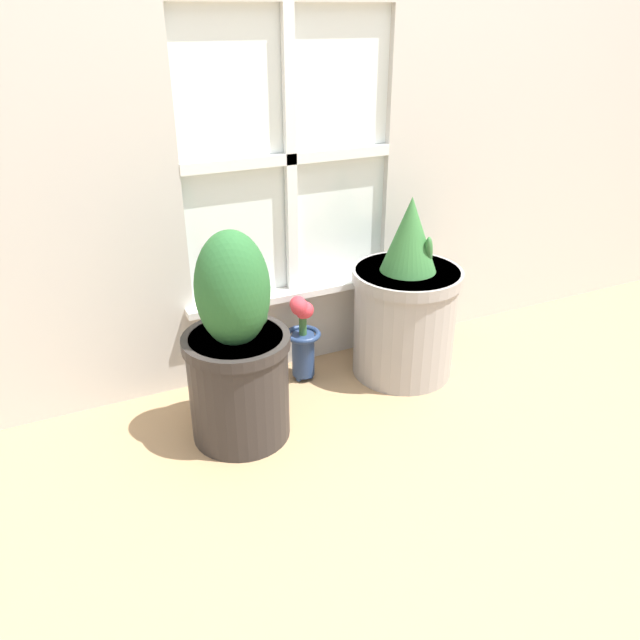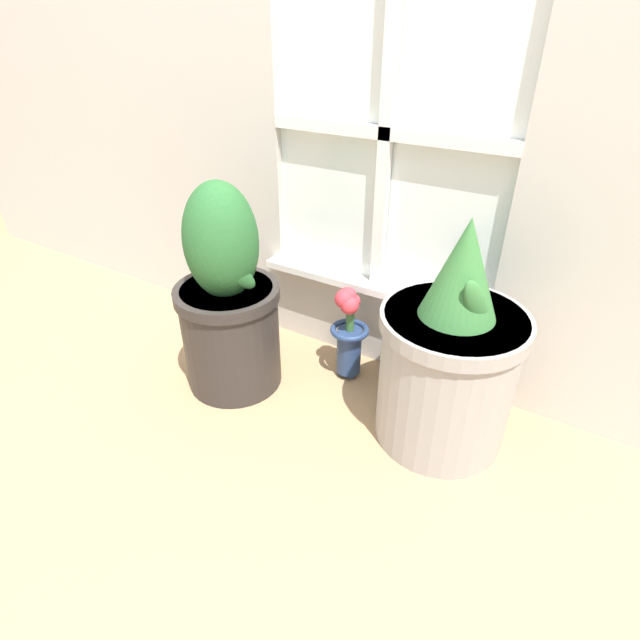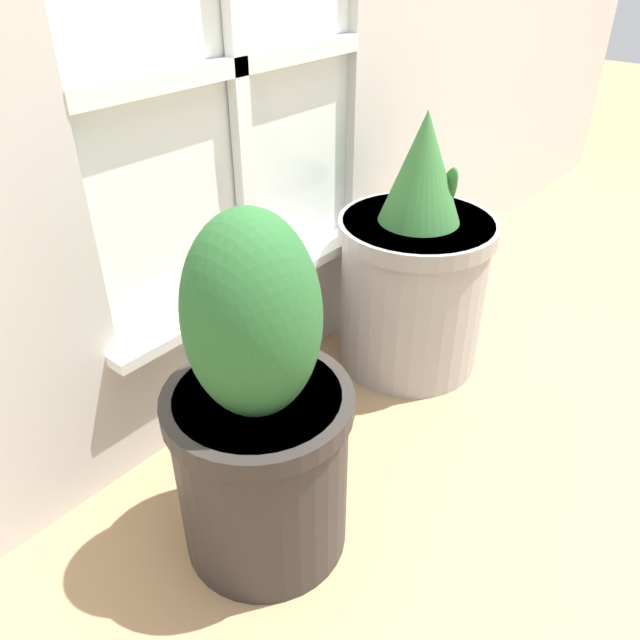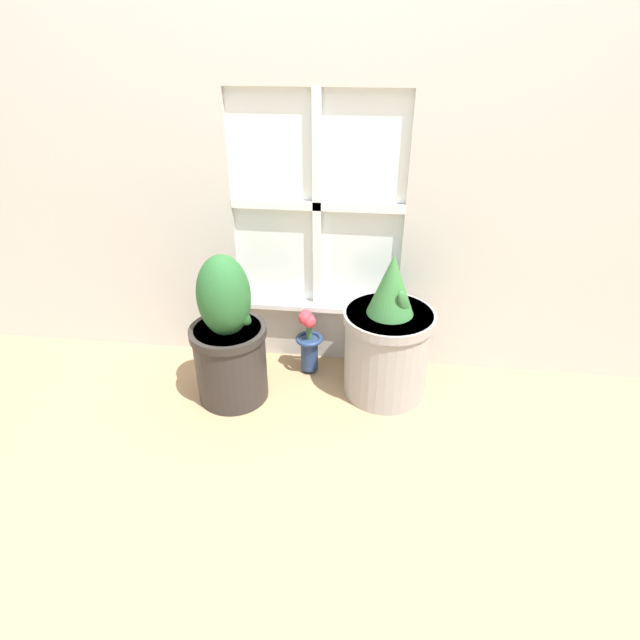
{
  "view_description": "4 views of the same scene",
  "coord_description": "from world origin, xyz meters",
  "views": [
    {
      "loc": [
        -0.79,
        -1.36,
        1.19
      ],
      "look_at": [
        -0.02,
        0.27,
        0.3
      ],
      "focal_mm": 35.0,
      "sensor_mm": 36.0,
      "label": 1
    },
    {
      "loc": [
        0.59,
        -0.78,
        1.04
      ],
      "look_at": [
        -0.05,
        0.27,
        0.28
      ],
      "focal_mm": 28.0,
      "sensor_mm": 36.0,
      "label": 2
    },
    {
      "loc": [
        -0.86,
        -0.39,
        0.99
      ],
      "look_at": [
        -0.05,
        0.29,
        0.31
      ],
      "focal_mm": 35.0,
      "sensor_mm": 36.0,
      "label": 3
    },
    {
      "loc": [
        0.25,
        -1.49,
        1.4
      ],
      "look_at": [
        0.04,
        0.28,
        0.36
      ],
      "focal_mm": 28.0,
      "sensor_mm": 36.0,
      "label": 4
    }
  ],
  "objects": [
    {
      "name": "potted_plant_left",
      "position": [
        -0.33,
        0.19,
        0.28
      ],
      "size": [
        0.32,
        0.32,
        0.66
      ],
      "color": "#2D2826",
      "rests_on": "ground_plane"
    },
    {
      "name": "ground_plane",
      "position": [
        0.0,
        0.0,
        0.0
      ],
      "size": [
        10.0,
        10.0,
        0.0
      ],
      "primitive_type": "plane",
      "color": "tan"
    },
    {
      "name": "flower_vase",
      "position": [
        -0.02,
        0.4,
        0.18
      ],
      "size": [
        0.13,
        0.13,
        0.32
      ],
      "color": "navy",
      "rests_on": "ground_plane"
    },
    {
      "name": "potted_plant_right",
      "position": [
        0.33,
        0.3,
        0.26
      ],
      "size": [
        0.38,
        0.38,
        0.65
      ],
      "color": "#9E9993",
      "rests_on": "ground_plane"
    }
  ]
}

